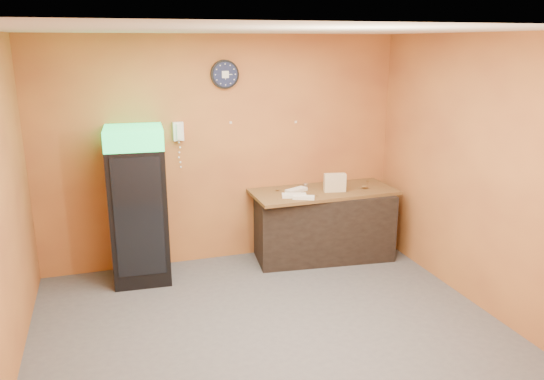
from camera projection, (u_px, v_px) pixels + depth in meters
name	position (u px, v px, depth m)	size (l,w,h in m)	color
floor	(273.00, 333.00, 5.11)	(4.50, 4.50, 0.00)	#47474C
back_wall	(223.00, 151.00, 6.56)	(4.50, 0.02, 2.80)	#C27736
right_wall	(483.00, 175.00, 5.39)	(0.02, 4.00, 2.80)	#C27736
ceiling	(273.00, 30.00, 4.35)	(4.50, 4.00, 0.02)	white
beverage_cooler	(139.00, 208.00, 6.03)	(0.67, 0.68, 1.80)	black
prep_counter	(323.00, 225.00, 6.83)	(1.71, 0.76, 0.85)	black
wall_clock	(225.00, 74.00, 6.29)	(0.34, 0.06, 0.34)	black
wall_phone	(178.00, 131.00, 6.27)	(0.12, 0.11, 0.22)	white
butcher_paper	(324.00, 192.00, 6.71)	(1.82, 0.77, 0.04)	brown
sub_roll_stack	(335.00, 183.00, 6.61)	(0.28, 0.14, 0.23)	beige
wrapped_sandwich_left	(294.00, 195.00, 6.40)	(0.29, 0.11, 0.04)	white
wrapped_sandwich_mid	(304.00, 197.00, 6.33)	(0.26, 0.10, 0.04)	white
wrapped_sandwich_right	(296.00, 190.00, 6.63)	(0.29, 0.11, 0.04)	white
kitchen_tool	(306.00, 186.00, 6.79)	(0.06, 0.06, 0.06)	silver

